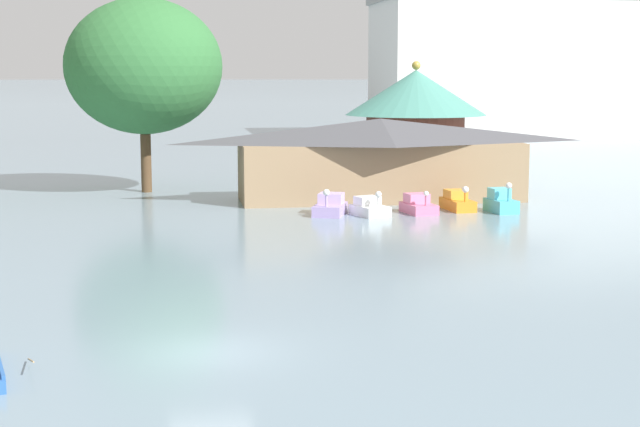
% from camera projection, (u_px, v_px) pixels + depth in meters
% --- Properties ---
extents(ground_plane, '(2000.00, 2000.00, 0.00)m').
position_uv_depth(ground_plane, '(210.00, 353.00, 29.22)').
color(ground_plane, gray).
extents(pedal_boat_lavender, '(2.51, 3.28, 1.65)m').
position_uv_depth(pedal_boat_lavender, '(330.00, 206.00, 57.37)').
color(pedal_boat_lavender, '#B299D8').
rests_on(pedal_boat_lavender, ground).
extents(pedal_boat_white, '(2.23, 2.70, 1.53)m').
position_uv_depth(pedal_boat_white, '(369.00, 208.00, 57.07)').
color(pedal_boat_white, white).
rests_on(pedal_boat_white, ground).
extents(pedal_boat_pink, '(1.88, 2.76, 1.44)m').
position_uv_depth(pedal_boat_pink, '(418.00, 205.00, 58.01)').
color(pedal_boat_pink, pink).
rests_on(pedal_boat_pink, ground).
extents(pedal_boat_orange, '(1.56, 3.06, 1.58)m').
position_uv_depth(pedal_boat_orange, '(457.00, 202.00, 59.36)').
color(pedal_boat_orange, orange).
rests_on(pedal_boat_orange, ground).
extents(pedal_boat_cyan, '(1.62, 2.37, 1.89)m').
position_uv_depth(pedal_boat_cyan, '(501.00, 202.00, 58.31)').
color(pedal_boat_cyan, '#4CB7CC').
rests_on(pedal_boat_cyan, ground).
extents(boathouse, '(19.57, 6.32, 5.29)m').
position_uv_depth(boathouse, '(381.00, 158.00, 63.59)').
color(boathouse, '#9E7F5B').
rests_on(boathouse, ground).
extents(green_roof_pavilion, '(11.29, 11.29, 9.11)m').
position_uv_depth(green_roof_pavilion, '(416.00, 113.00, 78.77)').
color(green_roof_pavilion, brown).
rests_on(green_roof_pavilion, ground).
extents(shoreline_tree_mid, '(10.73, 10.73, 13.28)m').
position_uv_depth(shoreline_tree_mid, '(144.00, 66.00, 66.98)').
color(shoreline_tree_mid, brown).
rests_on(shoreline_tree_mid, ground).
extents(background_building_block, '(35.45, 17.28, 17.87)m').
position_uv_depth(background_building_block, '(515.00, 66.00, 125.14)').
color(background_building_block, silver).
rests_on(background_building_block, ground).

